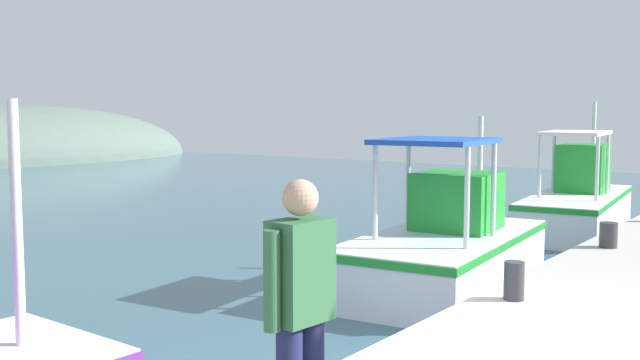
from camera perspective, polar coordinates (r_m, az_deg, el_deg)
The scene contains 6 objects.
distant_hill_nearest at distance 47.24m, azimuth -21.79°, elevation 1.47°, with size 23.20×11.48×6.42m, color #596B60.
fishing_boat_third at distance 12.58m, azimuth 9.59°, elevation -5.19°, with size 4.95×2.62×2.86m.
fishing_boat_fourth at distance 19.25m, azimuth 19.15°, elevation -1.63°, with size 5.80×2.48×3.19m.
fisherman_standing at distance 4.53m, azimuth -1.50°, elevation -10.05°, with size 0.58×0.28×1.78m.
mooring_bollard_second at distance 8.89m, azimuth 14.65°, elevation -7.48°, with size 0.23×0.23×0.45m, color #333338.
mooring_bollard_third at distance 12.64m, azimuth 21.23°, elevation -3.95°, with size 0.28×0.28×0.40m, color #333338.
Camera 1 is at (-6.55, -3.55, 2.99)m, focal length 41.75 mm.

